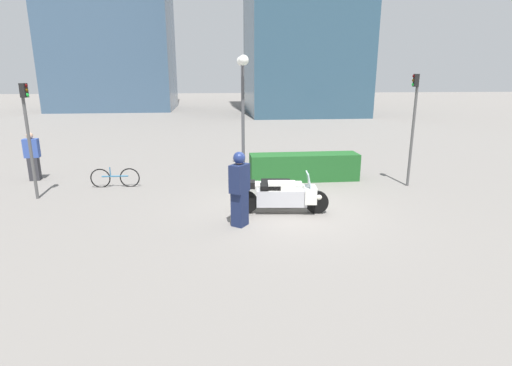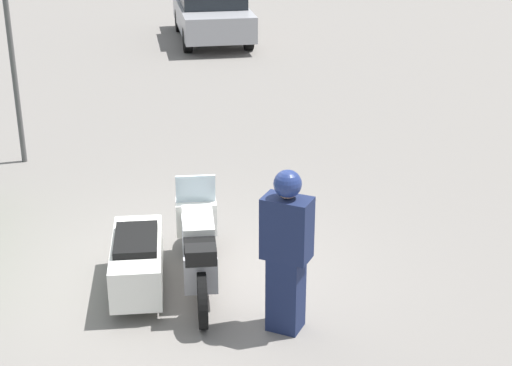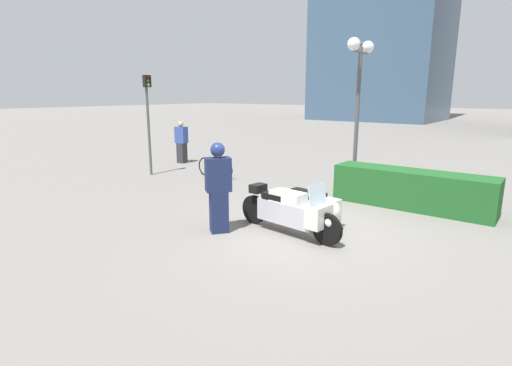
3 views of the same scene
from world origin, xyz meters
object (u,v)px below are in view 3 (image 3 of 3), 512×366
(traffic_light_far, at_px, (148,110))
(pedestrian_bystander, at_px, (182,142))
(bicycle_parked, at_px, (215,168))
(twin_lamp_post, at_px, (359,74))
(officer_rider, at_px, (218,186))
(police_motorcycle, at_px, (301,208))
(hedge_bush_curbside, at_px, (412,189))

(traffic_light_far, distance_m, pedestrian_bystander, 2.95)
(traffic_light_far, relative_size, bicycle_parked, 2.11)
(twin_lamp_post, bearing_deg, traffic_light_far, -158.51)
(officer_rider, xyz_separation_m, twin_lamp_post, (0.53, 5.51, 2.38))
(police_motorcycle, distance_m, hedge_bush_curbside, 3.39)
(twin_lamp_post, height_order, traffic_light_far, twin_lamp_post)
(officer_rider, height_order, hedge_bush_curbside, officer_rider)
(police_motorcycle, height_order, twin_lamp_post, twin_lamp_post)
(police_motorcycle, relative_size, pedestrian_bystander, 1.48)
(hedge_bush_curbside, distance_m, twin_lamp_post, 3.78)
(police_motorcycle, xyz_separation_m, officer_rider, (-1.27, -1.18, 0.53))
(twin_lamp_post, bearing_deg, pedestrian_bystander, -178.61)
(traffic_light_far, bearing_deg, bicycle_parked, 28.08)
(twin_lamp_post, xyz_separation_m, pedestrian_bystander, (-7.54, -0.18, -2.51))
(police_motorcycle, xyz_separation_m, traffic_light_far, (-7.25, 1.77, 1.80))
(police_motorcycle, bearing_deg, bicycle_parked, 157.35)
(twin_lamp_post, xyz_separation_m, bicycle_parked, (-4.46, -1.46, -3.06))
(traffic_light_far, bearing_deg, hedge_bush_curbside, 8.72)
(hedge_bush_curbside, bearing_deg, twin_lamp_post, 149.67)
(officer_rider, bearing_deg, traffic_light_far, 9.96)
(police_motorcycle, height_order, hedge_bush_curbside, police_motorcycle)
(pedestrian_bystander, bearing_deg, bicycle_parked, -118.08)
(police_motorcycle, bearing_deg, pedestrian_bystander, 159.64)
(police_motorcycle, height_order, pedestrian_bystander, pedestrian_bystander)
(police_motorcycle, relative_size, twin_lamp_post, 0.59)
(officer_rider, bearing_deg, pedestrian_bystander, -1.04)
(pedestrian_bystander, xyz_separation_m, bicycle_parked, (3.09, -1.28, -0.55))
(traffic_light_far, bearing_deg, pedestrian_bystander, 113.31)
(officer_rider, distance_m, traffic_light_far, 6.79)
(hedge_bush_curbside, relative_size, twin_lamp_post, 0.89)
(hedge_bush_curbside, distance_m, pedestrian_bystander, 9.70)
(pedestrian_bystander, bearing_deg, traffic_light_far, -162.13)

